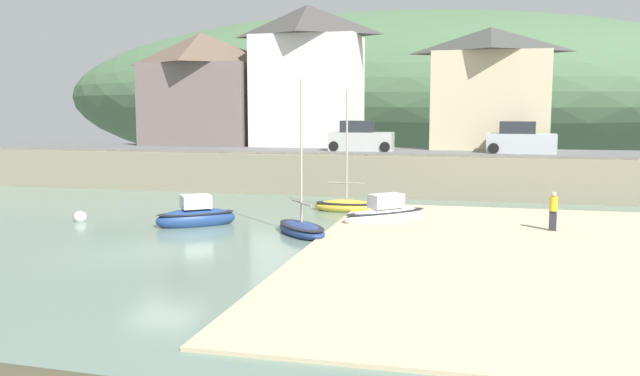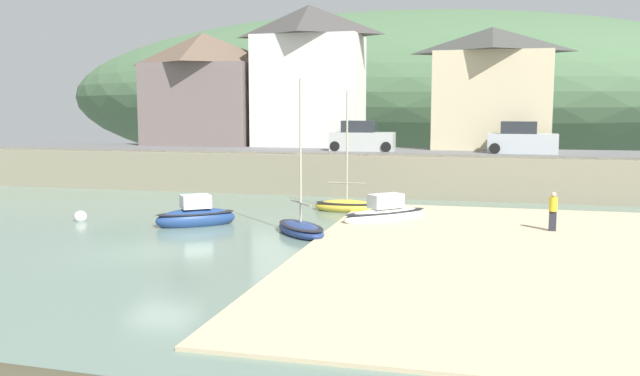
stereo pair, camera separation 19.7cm
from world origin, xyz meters
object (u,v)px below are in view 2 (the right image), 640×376
(waterfront_building_right, at_px, (491,87))
(sailboat_blue_trim, at_px, (196,217))
(parked_car_near_slipway, at_px, (362,138))
(waterfront_building_centre, at_px, (309,75))
(rowboat_small_beached, at_px, (386,214))
(fishing_boat_green, at_px, (301,228))
(person_on_slipway, at_px, (553,210))
(waterfront_building_left, at_px, (203,88))
(parked_car_by_wall, at_px, (522,140))
(mooring_buoy, at_px, (80,217))
(sailboat_nearest_shore, at_px, (347,206))

(waterfront_building_right, relative_size, sailboat_blue_trim, 2.27)
(sailboat_blue_trim, xyz_separation_m, parked_car_near_slipway, (4.56, 15.56, 2.82))
(parked_car_near_slipway, bearing_deg, waterfront_building_centre, 135.47)
(rowboat_small_beached, relative_size, fishing_boat_green, 0.61)
(sailboat_blue_trim, xyz_separation_m, person_on_slipway, (15.08, 1.82, 0.60))
(waterfront_building_left, xyz_separation_m, parked_car_near_slipway, (12.98, -4.50, -3.45))
(waterfront_building_centre, height_order, person_on_slipway, waterfront_building_centre)
(waterfront_building_right, xyz_separation_m, rowboat_small_beached, (-4.63, -17.10, -6.20))
(rowboat_small_beached, bearing_deg, parked_car_by_wall, 18.04)
(sailboat_blue_trim, xyz_separation_m, rowboat_small_beached, (7.99, 2.96, -0.04))
(waterfront_building_centre, xyz_separation_m, parked_car_near_slipway, (4.72, -4.50, -4.33))
(waterfront_building_right, xyz_separation_m, fishing_boat_green, (-7.55, -20.99, -6.30))
(person_on_slipway, xyz_separation_m, mooring_buoy, (-20.72, -2.04, -0.81))
(waterfront_building_centre, height_order, sailboat_blue_trim, waterfront_building_centre)
(sailboat_nearest_shore, bearing_deg, sailboat_blue_trim, -134.35)
(parked_car_near_slipway, bearing_deg, rowboat_small_beached, -75.67)
(waterfront_building_left, relative_size, sailboat_blue_trim, 2.34)
(rowboat_small_beached, bearing_deg, waterfront_building_centre, 70.81)
(waterfront_building_left, height_order, parked_car_near_slipway, waterfront_building_left)
(waterfront_building_centre, distance_m, fishing_boat_green, 22.82)
(mooring_buoy, bearing_deg, parked_car_by_wall, 38.08)
(sailboat_nearest_shore, bearing_deg, parked_car_by_wall, 49.12)
(sailboat_blue_trim, distance_m, person_on_slipway, 15.20)
(parked_car_by_wall, bearing_deg, mooring_buoy, -138.59)
(rowboat_small_beached, height_order, fishing_boat_green, fishing_boat_green)
(parked_car_by_wall, bearing_deg, parked_car_near_slipway, -176.67)
(waterfront_building_right, relative_size, person_on_slipway, 5.04)
(waterfront_building_left, bearing_deg, parked_car_near_slipway, -19.12)
(fishing_boat_green, bearing_deg, sailboat_nearest_shore, 136.39)
(sailboat_nearest_shore, bearing_deg, fishing_boat_green, -94.22)
(fishing_boat_green, height_order, parked_car_near_slipway, fishing_boat_green)
(sailboat_blue_trim, distance_m, parked_car_near_slipway, 16.46)
(sailboat_nearest_shore, bearing_deg, rowboat_small_beached, -47.63)
(parked_car_by_wall, bearing_deg, waterfront_building_right, 115.99)
(person_on_slipway, bearing_deg, parked_car_by_wall, 92.45)
(waterfront_building_centre, xyz_separation_m, sailboat_blue_trim, (0.15, -20.06, -7.15))
(waterfront_building_centre, bearing_deg, person_on_slipway, -50.12)
(mooring_buoy, bearing_deg, waterfront_building_right, 48.00)
(sailboat_blue_trim, bearing_deg, waterfront_building_right, 20.18)
(parked_car_near_slipway, height_order, parked_car_by_wall, same)
(sailboat_nearest_shore, relative_size, person_on_slipway, 3.80)
(waterfront_building_centre, bearing_deg, mooring_buoy, -105.13)
(waterfront_building_centre, bearing_deg, fishing_boat_green, -76.04)
(sailboat_blue_trim, distance_m, mooring_buoy, 5.64)
(waterfront_building_right, bearing_deg, parked_car_by_wall, -67.34)
(sailboat_blue_trim, bearing_deg, person_on_slipway, -30.76)
(waterfront_building_left, height_order, rowboat_small_beached, waterfront_building_left)
(sailboat_nearest_shore, bearing_deg, mooring_buoy, -151.89)
(rowboat_small_beached, distance_m, parked_car_near_slipway, 13.36)
(waterfront_building_right, xyz_separation_m, mooring_buoy, (-18.25, -20.27, -6.37))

